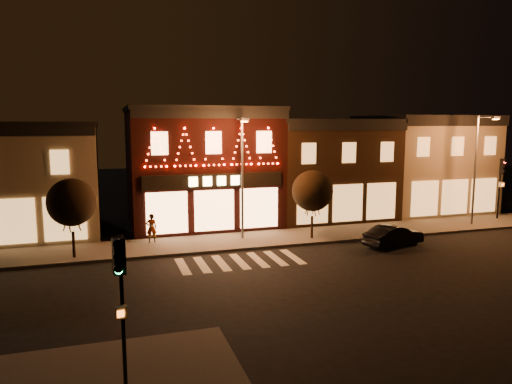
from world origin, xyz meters
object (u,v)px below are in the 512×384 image
dark_sedan (394,236)px  pedestrian (151,228)px  traffic_signal_near (121,283)px  streetlamp_mid (243,169)px

dark_sedan → pedestrian: (-13.54, 4.75, 0.37)m
traffic_signal_near → streetlamp_mid: 17.18m
dark_sedan → streetlamp_mid: bearing=48.8°
traffic_signal_near → pedestrian: 16.43m
traffic_signal_near → streetlamp_mid: bearing=52.1°
dark_sedan → pedestrian: 14.35m
dark_sedan → pedestrian: size_ratio=2.25×
traffic_signal_near → streetlamp_mid: (7.68, 15.31, 1.37)m
traffic_signal_near → dark_sedan: bearing=24.6°
traffic_signal_near → pedestrian: (2.26, 16.14, -2.10)m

